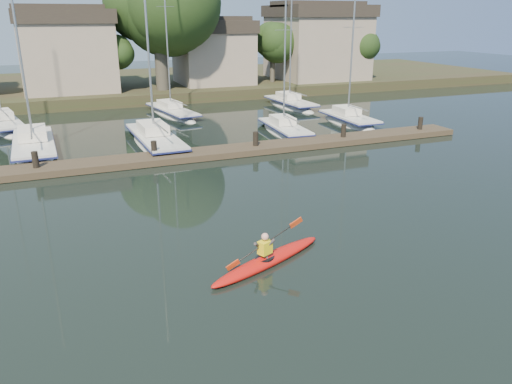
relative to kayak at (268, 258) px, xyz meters
name	(u,v)px	position (x,y,z in m)	size (l,w,h in m)	color
ground	(331,262)	(1.96, -0.70, -0.19)	(160.00, 160.00, 0.00)	black
kayak	(268,258)	(0.00, 0.00, 0.00)	(4.78, 2.56, 1.58)	red
dock	(207,153)	(1.96, 13.30, 0.01)	(34.00, 2.00, 1.80)	#463728
sailboat_1	(35,155)	(-7.23, 18.22, -0.40)	(2.58, 9.51, 15.45)	silver
sailboat_2	(156,148)	(-0.23, 17.17, -0.39)	(2.59, 9.81, 16.13)	silver
sailboat_3	(284,135)	(8.67, 17.19, -0.37)	(2.40, 7.40, 11.75)	silver
sailboat_4	(349,126)	(14.50, 18.26, -0.39)	(2.26, 7.10, 12.00)	silver
sailboat_5	(5,130)	(-9.36, 26.35, -0.37)	(3.80, 9.02, 14.54)	silver
sailboat_6	(173,117)	(3.02, 26.63, -0.36)	(3.29, 9.12, 14.21)	silver
sailboat_7	(290,109)	(13.62, 26.48, -0.38)	(2.46, 8.11, 12.94)	silver
shore	(147,61)	(3.57, 39.59, 3.04)	(90.00, 25.25, 12.75)	#2B361B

